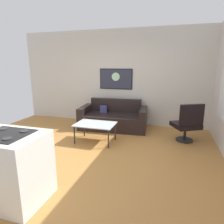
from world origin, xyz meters
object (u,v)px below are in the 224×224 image
object	(u,v)px
armchair	(188,123)
coffee_table	(95,125)
couch	(113,119)
wall_painting	(116,79)

from	to	relation	value
armchair	coffee_table	bearing A→B (deg)	-163.52
coffee_table	armchair	xyz separation A→B (m)	(2.06, 0.61, 0.05)
couch	coffee_table	distance (m)	1.15
couch	wall_painting	xyz separation A→B (m)	(-0.09, 0.56, 1.09)
couch	wall_painting	distance (m)	1.23
coffee_table	armchair	bearing A→B (deg)	16.48
coffee_table	couch	bearing A→B (deg)	84.65
armchair	wall_painting	size ratio (longest dim) A/B	0.92
couch	wall_painting	world-z (taller)	wall_painting
coffee_table	wall_painting	distance (m)	1.95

